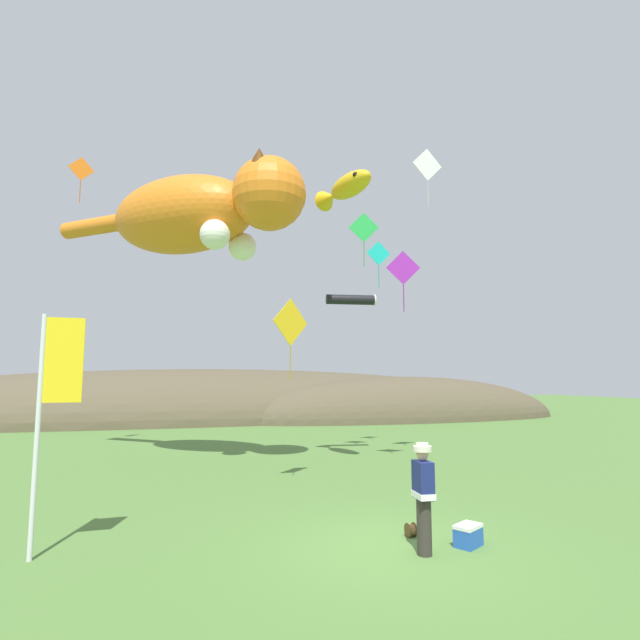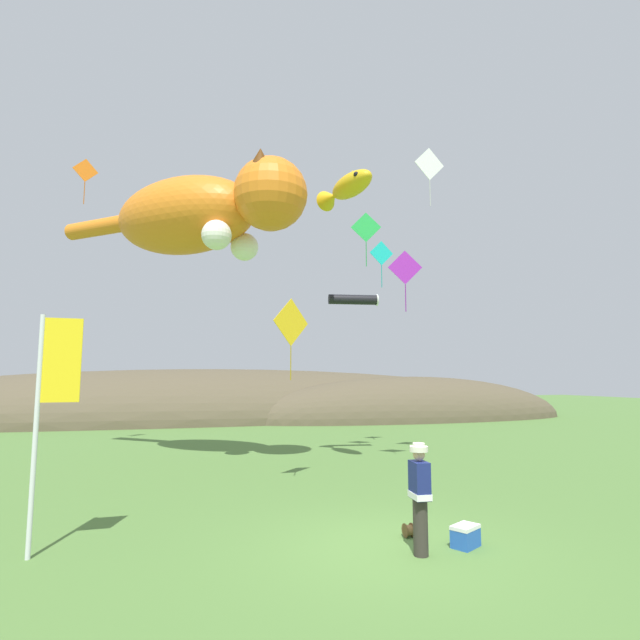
# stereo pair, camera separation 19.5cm
# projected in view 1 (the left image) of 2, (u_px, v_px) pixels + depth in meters

# --- Properties ---
(ground_plane) EXTENTS (120.00, 120.00, 0.00)m
(ground_plane) POSITION_uv_depth(u_px,v_px,m) (395.00, 549.00, 8.34)
(ground_plane) COLOR #517A38
(distant_hill_ridge) EXTENTS (53.40, 13.21, 6.86)m
(distant_hill_ridge) POSITION_uv_depth(u_px,v_px,m) (250.00, 419.00, 34.15)
(distant_hill_ridge) COLOR brown
(distant_hill_ridge) RESTS_ON ground
(festival_attendant) EXTENTS (0.30, 0.45, 1.77)m
(festival_attendant) POSITION_uv_depth(u_px,v_px,m) (423.00, 494.00, 8.14)
(festival_attendant) COLOR #332D28
(festival_attendant) RESTS_ON ground
(kite_spool) EXTENTS (0.15, 0.24, 0.24)m
(kite_spool) POSITION_uv_depth(u_px,v_px,m) (411.00, 530.00, 8.98)
(kite_spool) COLOR olive
(kite_spool) RESTS_ON ground
(picnic_cooler) EXTENTS (0.59, 0.52, 0.36)m
(picnic_cooler) POSITION_uv_depth(u_px,v_px,m) (468.00, 535.00, 8.47)
(picnic_cooler) COLOR blue
(picnic_cooler) RESTS_ON ground
(festival_banner_pole) EXTENTS (0.66, 0.08, 3.89)m
(festival_banner_pole) POSITION_uv_depth(u_px,v_px,m) (51.00, 396.00, 8.12)
(festival_banner_pole) COLOR silver
(festival_banner_pole) RESTS_ON ground
(kite_giant_cat) EXTENTS (8.04, 7.38, 3.07)m
(kite_giant_cat) POSITION_uv_depth(u_px,v_px,m) (200.00, 213.00, 16.73)
(kite_giant_cat) COLOR orange
(kite_fish_windsock) EXTENTS (1.22, 2.67, 0.80)m
(kite_fish_windsock) POSITION_uv_depth(u_px,v_px,m) (345.00, 188.00, 15.48)
(kite_fish_windsock) COLOR gold
(kite_tube_streamer) EXTENTS (1.87, 0.72, 0.44)m
(kite_tube_streamer) POSITION_uv_depth(u_px,v_px,m) (352.00, 300.00, 18.33)
(kite_tube_streamer) COLOR black
(kite_diamond_teal) EXTENTS (1.00, 0.07, 1.90)m
(kite_diamond_teal) POSITION_uv_depth(u_px,v_px,m) (379.00, 254.00, 20.09)
(kite_diamond_teal) COLOR #19BFBF
(kite_diamond_white) EXTENTS (1.14, 0.07, 2.04)m
(kite_diamond_white) POSITION_uv_depth(u_px,v_px,m) (427.00, 165.00, 16.96)
(kite_diamond_white) COLOR white
(kite_diamond_green) EXTENTS (1.05, 0.36, 2.01)m
(kite_diamond_green) POSITION_uv_depth(u_px,v_px,m) (364.00, 228.00, 18.11)
(kite_diamond_green) COLOR green
(kite_diamond_gold) EXTENTS (1.12, 0.66, 2.18)m
(kite_diamond_gold) POSITION_uv_depth(u_px,v_px,m) (291.00, 323.00, 13.32)
(kite_diamond_gold) COLOR yellow
(kite_diamond_orange) EXTENTS (0.90, 0.31, 1.85)m
(kite_diamond_orange) POSITION_uv_depth(u_px,v_px,m) (81.00, 169.00, 19.39)
(kite_diamond_orange) COLOR orange
(kite_diamond_violet) EXTENTS (1.09, 0.34, 2.03)m
(kite_diamond_violet) POSITION_uv_depth(u_px,v_px,m) (403.00, 268.00, 16.42)
(kite_diamond_violet) COLOR purple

